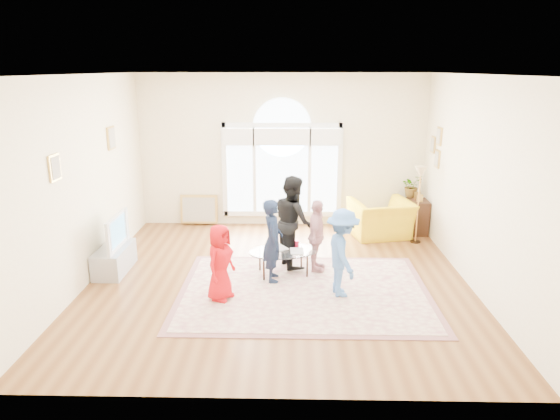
{
  "coord_description": "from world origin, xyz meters",
  "views": [
    {
      "loc": [
        0.2,
        -7.41,
        3.29
      ],
      "look_at": [
        0.02,
        0.3,
        1.09
      ],
      "focal_mm": 32.0,
      "sensor_mm": 36.0,
      "label": 1
    }
  ],
  "objects_px": {
    "coffee_table": "(283,252)",
    "tv_console": "(114,259)",
    "armchair": "(381,219)",
    "television": "(112,231)",
    "area_rug": "(304,291)"
  },
  "relations": [
    {
      "from": "tv_console",
      "to": "coffee_table",
      "type": "xyz_separation_m",
      "value": [
        2.82,
        -0.08,
        0.19
      ]
    },
    {
      "from": "tv_console",
      "to": "coffee_table",
      "type": "relative_size",
      "value": 0.8
    },
    {
      "from": "area_rug",
      "to": "television",
      "type": "bearing_deg",
      "value": 166.98
    },
    {
      "from": "area_rug",
      "to": "tv_console",
      "type": "bearing_deg",
      "value": 167.01
    },
    {
      "from": "area_rug",
      "to": "television",
      "type": "relative_size",
      "value": 3.69
    },
    {
      "from": "television",
      "to": "armchair",
      "type": "xyz_separation_m",
      "value": [
        4.74,
        1.9,
        -0.33
      ]
    },
    {
      "from": "coffee_table",
      "to": "tv_console",
      "type": "bearing_deg",
      "value": 165.97
    },
    {
      "from": "television",
      "to": "area_rug",
      "type": "bearing_deg",
      "value": -13.02
    },
    {
      "from": "area_rug",
      "to": "armchair",
      "type": "xyz_separation_m",
      "value": [
        1.6,
        2.63,
        0.36
      ]
    },
    {
      "from": "coffee_table",
      "to": "area_rug",
      "type": "bearing_deg",
      "value": -75.59
    },
    {
      "from": "area_rug",
      "to": "tv_console",
      "type": "distance_m",
      "value": 3.24
    },
    {
      "from": "television",
      "to": "armchair",
      "type": "distance_m",
      "value": 5.12
    },
    {
      "from": "television",
      "to": "coffee_table",
      "type": "xyz_separation_m",
      "value": [
        2.82,
        -0.08,
        -0.3
      ]
    },
    {
      "from": "coffee_table",
      "to": "armchair",
      "type": "height_order",
      "value": "armchair"
    },
    {
      "from": "television",
      "to": "coffee_table",
      "type": "distance_m",
      "value": 2.83
    }
  ]
}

